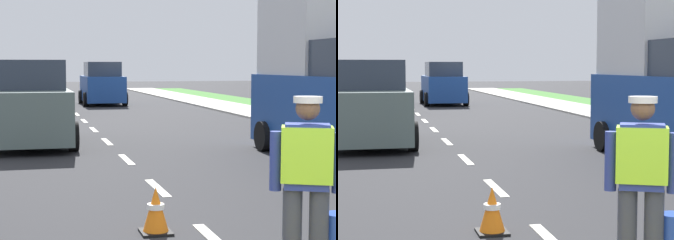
{
  "view_description": "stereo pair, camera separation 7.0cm",
  "coord_description": "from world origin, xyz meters",
  "views": [
    {
      "loc": [
        -2.04,
        -3.6,
        1.95
      ],
      "look_at": [
        0.14,
        5.56,
        1.1
      ],
      "focal_mm": 64.97,
      "sensor_mm": 36.0,
      "label": 1
    },
    {
      "loc": [
        -1.97,
        -3.61,
        1.95
      ],
      "look_at": [
        0.14,
        5.56,
        1.1
      ],
      "focal_mm": 64.97,
      "sensor_mm": 36.0,
      "label": 2
    }
  ],
  "objects": [
    {
      "name": "road_worker",
      "position": [
        0.49,
        1.44,
        0.93
      ],
      "size": [
        0.75,
        0.45,
        1.67
      ],
      "color": "#383D4C",
      "rests_on": "ground"
    },
    {
      "name": "delivery_truck",
      "position": [
        4.23,
        8.05,
        1.61
      ],
      "size": [
        2.16,
        4.6,
        3.54
      ],
      "color": "#1E4799",
      "rests_on": "ground"
    },
    {
      "name": "ground_plane",
      "position": [
        0.0,
        21.0,
        0.0
      ],
      "size": [
        96.0,
        96.0,
        0.0
      ],
      "primitive_type": "plane",
      "color": "#28282B"
    },
    {
      "name": "car_oncoming_third",
      "position": [
        -1.47,
        34.01,
        0.93
      ],
      "size": [
        1.87,
        4.28,
        2.01
      ],
      "color": "gray",
      "rests_on": "ground"
    },
    {
      "name": "car_oncoming_lead",
      "position": [
        -1.88,
        11.58,
        0.97
      ],
      "size": [
        2.05,
        4.24,
        2.08
      ],
      "color": "slate",
      "rests_on": "ground"
    },
    {
      "name": "car_outgoing_far",
      "position": [
        1.75,
        26.44,
        0.98
      ],
      "size": [
        2.1,
        3.9,
        2.12
      ],
      "color": "#1E4799",
      "rests_on": "ground"
    },
    {
      "name": "traffic_cone_far",
      "position": [
        -0.58,
        3.17,
        0.27
      ],
      "size": [
        0.36,
        0.36,
        0.55
      ],
      "color": "black",
      "rests_on": "ground"
    },
    {
      "name": "lane_center_line",
      "position": [
        0.0,
        25.2,
        0.0
      ],
      "size": [
        0.14,
        46.4,
        0.01
      ],
      "color": "silver",
      "rests_on": "ground"
    },
    {
      "name": "car_oncoming_second",
      "position": [
        -1.79,
        20.9,
        0.97
      ],
      "size": [
        2.01,
        4.3,
        2.08
      ],
      "color": "black",
      "rests_on": "ground"
    }
  ]
}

